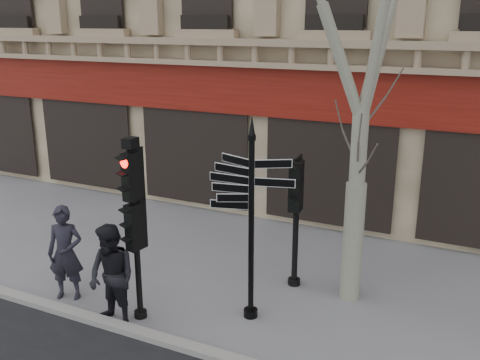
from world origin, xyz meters
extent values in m
plane|color=slate|center=(0.00, 0.00, 0.00)|extent=(80.00, 80.00, 0.00)
cube|color=gray|center=(0.00, -1.40, 0.06)|extent=(80.00, 0.25, 0.12)
cube|color=#5D1109|center=(0.00, 4.88, 3.60)|extent=(28.00, 0.25, 1.30)
cube|color=#978062|center=(0.00, 4.65, 4.57)|extent=(28.00, 0.35, 0.74)
cylinder|color=black|center=(0.00, 0.06, 1.70)|extent=(0.10, 0.10, 3.41)
cylinder|color=black|center=(0.00, 0.06, 0.08)|extent=(0.27, 0.27, 0.15)
cone|color=black|center=(0.00, 0.06, 3.67)|extent=(0.11, 0.11, 0.34)
cylinder|color=black|center=(-1.86, -0.86, 1.59)|extent=(0.11, 0.11, 3.18)
cylinder|color=black|center=(-1.86, -0.86, 0.06)|extent=(0.24, 0.24, 0.13)
cube|color=black|center=(-1.86, -0.86, 1.84)|extent=(0.42, 0.32, 0.86)
cube|color=black|center=(-1.86, -0.86, 2.77)|extent=(0.42, 0.32, 0.86)
sphere|color=#FF0C05|center=(-1.86, -0.86, 3.00)|extent=(0.18, 0.18, 0.18)
cube|color=black|center=(-1.86, -0.86, 3.37)|extent=(0.23, 0.28, 0.18)
cylinder|color=black|center=(0.30, 1.62, 1.36)|extent=(0.13, 0.13, 2.72)
cylinder|color=black|center=(0.30, 1.62, 0.08)|extent=(0.28, 0.28, 0.15)
cube|color=black|center=(0.30, 1.62, 2.20)|extent=(0.49, 0.37, 1.03)
cylinder|color=#9D9580|center=(1.50, 1.60, 1.21)|extent=(0.39, 0.39, 2.41)
cylinder|color=#9D9580|center=(1.50, 1.60, 3.07)|extent=(0.31, 0.31, 1.54)
imported|color=black|center=(-3.61, -0.86, 0.97)|extent=(0.83, 0.70, 1.94)
imported|color=black|center=(-2.11, -1.30, 0.97)|extent=(1.06, 0.89, 1.95)
camera|label=1|loc=(3.71, -8.11, 5.37)|focal=40.00mm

